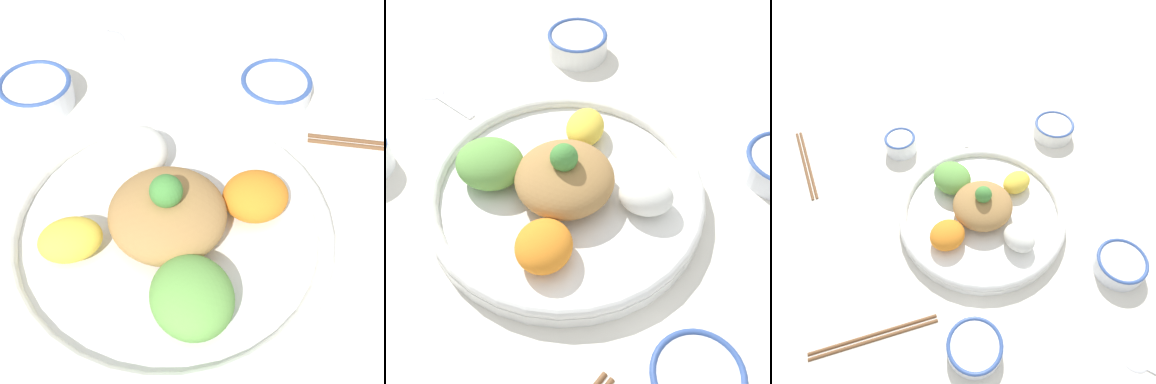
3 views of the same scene
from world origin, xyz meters
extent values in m
plane|color=silver|center=(0.00, 0.00, 0.00)|extent=(2.40, 2.40, 0.00)
cylinder|color=white|center=(0.00, 0.01, 0.01)|extent=(0.38, 0.38, 0.02)
torus|color=white|center=(0.00, 0.01, 0.03)|extent=(0.38, 0.38, 0.02)
ellipsoid|color=orange|center=(0.08, 0.08, 0.04)|extent=(0.11, 0.11, 0.05)
ellipsoid|color=white|center=(-0.08, 0.08, 0.04)|extent=(0.09, 0.09, 0.05)
ellipsoid|color=yellow|center=(-0.08, -0.07, 0.04)|extent=(0.09, 0.09, 0.04)
ellipsoid|color=#6BAD4C|center=(0.07, -0.07, 0.05)|extent=(0.13, 0.13, 0.06)
ellipsoid|color=#AD7F47|center=(0.00, 0.01, 0.05)|extent=(0.13, 0.13, 0.06)
sphere|color=#478E3D|center=(0.00, 0.01, 0.09)|extent=(0.04, 0.04, 0.04)
cylinder|color=white|center=(0.01, 0.30, 0.02)|extent=(0.10, 0.10, 0.03)
torus|color=#38569E|center=(0.01, 0.30, 0.03)|extent=(0.10, 0.10, 0.01)
cylinder|color=white|center=(0.01, 0.30, 0.03)|extent=(0.09, 0.09, 0.00)
cylinder|color=white|center=(-0.29, 0.13, 0.02)|extent=(0.11, 0.11, 0.04)
torus|color=#38569E|center=(-0.29, 0.13, 0.04)|extent=(0.11, 0.11, 0.01)
cylinder|color=white|center=(-0.29, 0.13, 0.03)|extent=(0.09, 0.09, 0.00)
cube|color=silver|center=(-0.34, 0.34, 0.00)|extent=(0.08, 0.05, 0.01)
ellipsoid|color=silver|center=(-0.28, 0.31, 0.00)|extent=(0.06, 0.06, 0.01)
camera|label=1|loc=(0.19, -0.30, 0.53)|focal=50.00mm
camera|label=2|loc=(0.23, 0.41, 0.59)|focal=50.00mm
camera|label=3|loc=(0.03, 0.49, 0.74)|focal=35.00mm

